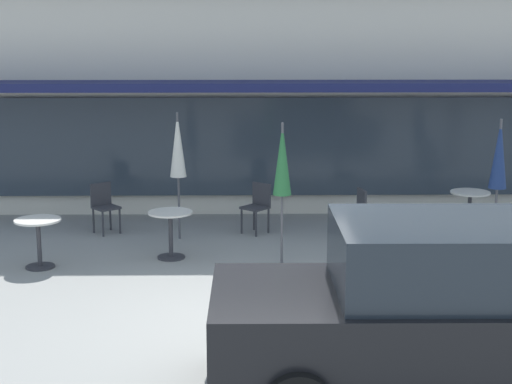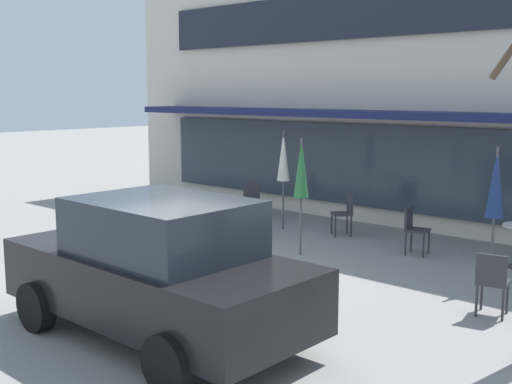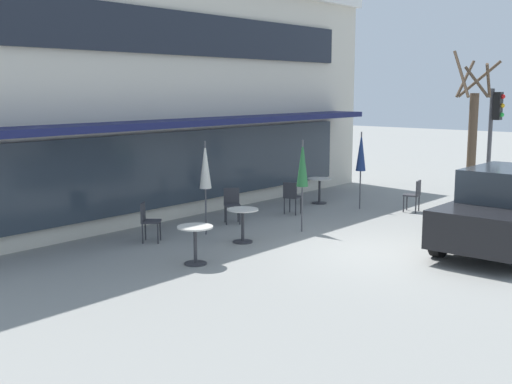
{
  "view_description": "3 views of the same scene",
  "coord_description": "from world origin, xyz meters",
  "px_view_note": "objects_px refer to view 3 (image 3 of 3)",
  "views": [
    {
      "loc": [
        -0.11,
        -9.08,
        3.54
      ],
      "look_at": [
        0.08,
        2.85,
        1.09
      ],
      "focal_mm": 55.0,
      "sensor_mm": 36.0,
      "label": 1
    },
    {
      "loc": [
        7.7,
        -6.7,
        3.01
      ],
      "look_at": [
        -0.76,
        2.7,
        1.06
      ],
      "focal_mm": 45.0,
      "sensor_mm": 36.0,
      "label": 2
    },
    {
      "loc": [
        -11.76,
        -6.27,
        3.39
      ],
      "look_at": [
        -0.78,
        2.97,
        1.08
      ],
      "focal_mm": 45.0,
      "sensor_mm": 36.0,
      "label": 3
    }
  ],
  "objects_px": {
    "cafe_chair_1": "(414,193)",
    "street_tree": "(472,141)",
    "parked_sedan": "(509,210)",
    "patio_umbrella_green_folded": "(361,152)",
    "cafe_table_streetside": "(243,220)",
    "cafe_table_by_tree": "(319,186)",
    "patio_umbrella_corner_open": "(205,166)",
    "cafe_chair_3": "(292,195)",
    "cafe_chair_0": "(148,219)",
    "cafe_chair_2": "(232,203)",
    "traffic_light_pole": "(494,127)",
    "patio_umbrella_cream_folded": "(303,164)",
    "cafe_table_near_wall": "(195,238)"
  },
  "relations": [
    {
      "from": "cafe_chair_0",
      "to": "parked_sedan",
      "type": "xyz_separation_m",
      "value": [
        4.32,
        -6.43,
        0.35
      ]
    },
    {
      "from": "patio_umbrella_corner_open",
      "to": "parked_sedan",
      "type": "xyz_separation_m",
      "value": [
        2.94,
        -5.97,
        -0.75
      ]
    },
    {
      "from": "cafe_table_near_wall",
      "to": "cafe_chair_3",
      "type": "distance_m",
      "value": 5.48
    },
    {
      "from": "patio_umbrella_green_folded",
      "to": "cafe_chair_3",
      "type": "bearing_deg",
      "value": 151.89
    },
    {
      "from": "parked_sedan",
      "to": "cafe_table_streetside",
      "type": "bearing_deg",
      "value": 121.93
    },
    {
      "from": "cafe_table_streetside",
      "to": "patio_umbrella_green_folded",
      "type": "xyz_separation_m",
      "value": [
        5.18,
        0.1,
        1.11
      ]
    },
    {
      "from": "cafe_chair_1",
      "to": "cafe_chair_2",
      "type": "bearing_deg",
      "value": 146.32
    },
    {
      "from": "street_tree",
      "to": "traffic_light_pole",
      "type": "distance_m",
      "value": 1.58
    },
    {
      "from": "cafe_chair_1",
      "to": "street_tree",
      "type": "relative_size",
      "value": 0.2
    },
    {
      "from": "cafe_table_streetside",
      "to": "cafe_table_by_tree",
      "type": "height_order",
      "value": "same"
    },
    {
      "from": "cafe_chair_2",
      "to": "traffic_light_pole",
      "type": "bearing_deg",
      "value": -30.86
    },
    {
      "from": "cafe_table_streetside",
      "to": "traffic_light_pole",
      "type": "xyz_separation_m",
      "value": [
        8.24,
        -2.49,
        1.78
      ]
    },
    {
      "from": "cafe_chair_3",
      "to": "patio_umbrella_corner_open",
      "type": "bearing_deg",
      "value": 178.71
    },
    {
      "from": "cafe_chair_1",
      "to": "traffic_light_pole",
      "type": "height_order",
      "value": "traffic_light_pole"
    },
    {
      "from": "patio_umbrella_green_folded",
      "to": "parked_sedan",
      "type": "xyz_separation_m",
      "value": [
        -2.2,
        -4.89,
        -0.75
      ]
    },
    {
      "from": "cafe_chair_0",
      "to": "cafe_chair_2",
      "type": "height_order",
      "value": "same"
    },
    {
      "from": "patio_umbrella_green_folded",
      "to": "cafe_chair_2",
      "type": "bearing_deg",
      "value": 158.34
    },
    {
      "from": "cafe_table_streetside",
      "to": "patio_umbrella_green_folded",
      "type": "distance_m",
      "value": 5.3
    },
    {
      "from": "cafe_table_streetside",
      "to": "cafe_table_by_tree",
      "type": "bearing_deg",
      "value": 16.05
    },
    {
      "from": "street_tree",
      "to": "cafe_table_streetside",
      "type": "bearing_deg",
      "value": 159.79
    },
    {
      "from": "cafe_table_streetside",
      "to": "cafe_chair_3",
      "type": "distance_m",
      "value": 3.47
    },
    {
      "from": "cafe_table_by_tree",
      "to": "cafe_table_streetside",
      "type": "bearing_deg",
      "value": -163.95
    },
    {
      "from": "parked_sedan",
      "to": "cafe_chair_3",
      "type": "bearing_deg",
      "value": 87.05
    },
    {
      "from": "cafe_chair_1",
      "to": "street_tree",
      "type": "distance_m",
      "value": 2.1
    },
    {
      "from": "cafe_chair_3",
      "to": "cafe_table_near_wall",
      "type": "bearing_deg",
      "value": -163.05
    },
    {
      "from": "cafe_table_by_tree",
      "to": "street_tree",
      "type": "height_order",
      "value": "street_tree"
    },
    {
      "from": "cafe_chair_2",
      "to": "patio_umbrella_green_folded",
      "type": "bearing_deg",
      "value": -21.66
    },
    {
      "from": "cafe_chair_0",
      "to": "cafe_chair_3",
      "type": "distance_m",
      "value": 4.65
    },
    {
      "from": "cafe_chair_0",
      "to": "cafe_chair_2",
      "type": "xyz_separation_m",
      "value": [
        2.74,
        -0.04,
        0.0
      ]
    },
    {
      "from": "cafe_table_by_tree",
      "to": "patio_umbrella_corner_open",
      "type": "distance_m",
      "value": 5.26
    },
    {
      "from": "patio_umbrella_corner_open",
      "to": "traffic_light_pole",
      "type": "xyz_separation_m",
      "value": [
        8.2,
        -3.67,
        0.67
      ]
    },
    {
      "from": "patio_umbrella_green_folded",
      "to": "street_tree",
      "type": "distance_m",
      "value": 3.0
    },
    {
      "from": "traffic_light_pole",
      "to": "patio_umbrella_cream_folded",
      "type": "bearing_deg",
      "value": 161.89
    },
    {
      "from": "cafe_chair_3",
      "to": "cafe_chair_1",
      "type": "bearing_deg",
      "value": -44.34
    },
    {
      "from": "cafe_chair_0",
      "to": "parked_sedan",
      "type": "relative_size",
      "value": 0.21
    },
    {
      "from": "patio_umbrella_green_folded",
      "to": "patio_umbrella_corner_open",
      "type": "relative_size",
      "value": 1.0
    },
    {
      "from": "patio_umbrella_cream_folded",
      "to": "parked_sedan",
      "type": "bearing_deg",
      "value": -74.34
    },
    {
      "from": "cafe_table_by_tree",
      "to": "patio_umbrella_green_folded",
      "type": "distance_m",
      "value": 1.78
    },
    {
      "from": "cafe_table_streetside",
      "to": "street_tree",
      "type": "distance_m",
      "value": 7.29
    },
    {
      "from": "cafe_table_near_wall",
      "to": "cafe_chair_2",
      "type": "height_order",
      "value": "cafe_chair_2"
    },
    {
      "from": "cafe_chair_3",
      "to": "parked_sedan",
      "type": "xyz_separation_m",
      "value": [
        -0.3,
        -5.9,
        0.35
      ]
    },
    {
      "from": "parked_sedan",
      "to": "patio_umbrella_green_folded",
      "type": "bearing_deg",
      "value": 65.8
    },
    {
      "from": "cafe_chair_3",
      "to": "parked_sedan",
      "type": "distance_m",
      "value": 5.92
    },
    {
      "from": "patio_umbrella_cream_folded",
      "to": "cafe_chair_1",
      "type": "distance_m",
      "value": 4.26
    },
    {
      "from": "patio_umbrella_cream_folded",
      "to": "cafe_chair_1",
      "type": "xyz_separation_m",
      "value": [
        4.01,
        -0.94,
        -1.1
      ]
    },
    {
      "from": "traffic_light_pole",
      "to": "cafe_chair_3",
      "type": "bearing_deg",
      "value": 144.03
    },
    {
      "from": "cafe_table_by_tree",
      "to": "cafe_chair_3",
      "type": "height_order",
      "value": "cafe_chair_3"
    },
    {
      "from": "cafe_table_by_tree",
      "to": "street_tree",
      "type": "bearing_deg",
      "value": -68.86
    },
    {
      "from": "cafe_table_streetside",
      "to": "patio_umbrella_cream_folded",
      "type": "height_order",
      "value": "patio_umbrella_cream_folded"
    },
    {
      "from": "patio_umbrella_cream_folded",
      "to": "cafe_chair_3",
      "type": "height_order",
      "value": "patio_umbrella_cream_folded"
    }
  ]
}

